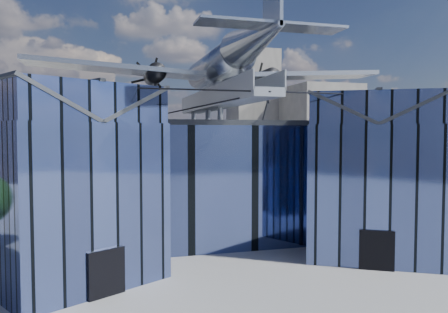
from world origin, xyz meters
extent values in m
plane|color=gray|center=(0.00, 0.00, 0.00)|extent=(120.00, 120.00, 0.00)
cube|color=#46568F|center=(0.00, 9.00, 4.75)|extent=(28.00, 14.00, 9.50)
cube|color=#2A2D33|center=(0.00, 9.00, 9.70)|extent=(28.00, 14.00, 0.40)
cube|color=#46568F|center=(-10.50, -1.00, 4.75)|extent=(11.79, 11.43, 9.50)
cube|color=#46568F|center=(-10.50, -1.00, 10.60)|extent=(11.56, 11.20, 2.20)
cube|color=#2A2D33|center=(-12.45, -2.12, 10.60)|extent=(7.98, 9.23, 2.40)
cube|color=#2A2D33|center=(-8.55, 0.12, 10.60)|extent=(7.98, 9.23, 2.40)
cube|color=#2A2D33|center=(-10.50, -1.00, 11.75)|extent=(4.30, 7.10, 0.18)
cube|color=black|center=(-8.48, -4.51, 1.30)|extent=(2.03, 1.32, 2.60)
cube|color=black|center=(-6.60, 1.25, 4.75)|extent=(0.34, 0.34, 9.50)
cube|color=#46568F|center=(10.50, -1.00, 4.75)|extent=(11.79, 11.43, 9.50)
cube|color=#46568F|center=(10.50, -1.00, 10.60)|extent=(11.56, 11.20, 2.20)
cube|color=#2A2D33|center=(8.55, 0.12, 10.60)|extent=(7.98, 9.23, 2.40)
cube|color=#2A2D33|center=(12.45, -2.12, 10.60)|extent=(7.98, 9.23, 2.40)
cube|color=#2A2D33|center=(10.50, -1.00, 11.75)|extent=(4.30, 7.10, 0.18)
cube|color=black|center=(8.48, -4.51, 1.30)|extent=(2.03, 1.32, 2.60)
cube|color=black|center=(6.60, 1.25, 4.75)|extent=(0.34, 0.34, 9.50)
cube|color=#90959C|center=(0.00, 3.50, 11.10)|extent=(1.80, 21.00, 0.50)
cube|color=#90959C|center=(-0.90, 3.50, 11.75)|extent=(0.08, 21.00, 1.10)
cube|color=#90959C|center=(0.90, 3.50, 11.75)|extent=(0.08, 21.00, 1.10)
cylinder|color=#90959C|center=(0.00, 13.00, 10.43)|extent=(0.44, 0.44, 1.35)
cylinder|color=#90959C|center=(0.00, 7.00, 10.43)|extent=(0.44, 0.44, 1.35)
cylinder|color=#90959C|center=(0.00, 3.00, 10.43)|extent=(0.44, 0.44, 1.35)
cylinder|color=#90959C|center=(0.00, 4.00, 12.05)|extent=(0.70, 0.70, 1.40)
cylinder|color=black|center=(-5.25, -4.00, 11.40)|extent=(10.55, 6.08, 0.69)
cylinder|color=black|center=(5.25, -4.00, 11.40)|extent=(10.55, 6.08, 0.69)
cylinder|color=black|center=(-3.00, 1.50, 10.55)|extent=(6.09, 17.04, 1.19)
cylinder|color=black|center=(3.00, 1.50, 10.55)|extent=(6.09, 17.04, 1.19)
cylinder|color=#A0A5AC|center=(0.00, 4.00, 14.00)|extent=(2.50, 11.00, 2.50)
sphere|color=#A0A5AC|center=(0.00, 9.50, 14.00)|extent=(2.50, 2.50, 2.50)
cube|color=black|center=(0.00, 8.50, 14.69)|extent=(1.60, 1.40, 0.50)
cone|color=#A0A5AC|center=(0.00, -5.00, 14.30)|extent=(2.50, 7.00, 2.50)
cube|color=#A0A5AC|center=(0.00, -7.20, 14.50)|extent=(8.00, 1.80, 0.14)
cube|color=#A0A5AC|center=(-7.00, 5.00, 13.70)|extent=(14.00, 3.20, 1.08)
cylinder|color=black|center=(-4.60, 5.60, 13.45)|extent=(1.44, 3.20, 1.44)
cone|color=black|center=(-4.60, 7.40, 13.45)|extent=(0.70, 0.70, 0.70)
cube|color=black|center=(-4.60, 7.55, 13.45)|extent=(1.05, 0.06, 3.33)
cube|color=black|center=(-4.60, 7.55, 13.45)|extent=(2.53, 0.06, 2.53)
cube|color=black|center=(-4.60, 7.55, 13.45)|extent=(3.33, 0.06, 1.05)
cylinder|color=black|center=(-4.60, 5.00, 12.22)|extent=(0.24, 0.24, 1.75)
cube|color=#A0A5AC|center=(7.00, 5.00, 13.70)|extent=(14.00, 3.20, 1.08)
cylinder|color=black|center=(4.60, 5.60, 13.45)|extent=(1.44, 3.20, 1.44)
cone|color=black|center=(4.60, 7.40, 13.45)|extent=(0.70, 0.70, 0.70)
cube|color=black|center=(4.60, 7.55, 13.45)|extent=(1.05, 0.06, 3.33)
cube|color=black|center=(4.60, 7.55, 13.45)|extent=(2.53, 0.06, 2.53)
cube|color=black|center=(4.60, 7.55, 13.45)|extent=(3.33, 0.06, 1.05)
cylinder|color=black|center=(4.60, 5.00, 12.22)|extent=(0.24, 0.24, 1.75)
cube|color=slate|center=(32.00, 48.00, 9.00)|extent=(12.00, 14.00, 18.00)
cube|color=slate|center=(-20.00, 55.00, 7.00)|extent=(14.00, 10.00, 14.00)
cube|color=slate|center=(22.00, 58.00, 13.00)|extent=(9.00, 9.00, 26.00)
cylinder|color=#342015|center=(-15.02, 1.80, 1.47)|extent=(0.50, 0.50, 2.93)
camera|label=1|loc=(-8.63, -28.72, 8.87)|focal=35.00mm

